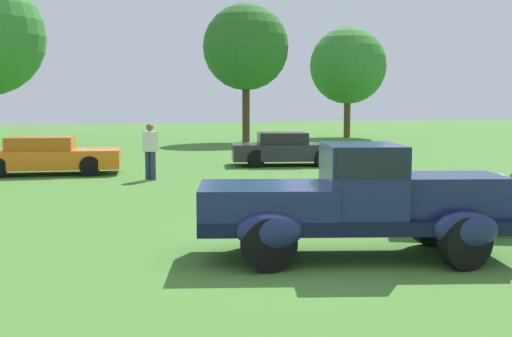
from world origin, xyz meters
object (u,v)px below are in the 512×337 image
Objects in this scene: spectator_near_truck at (150,150)px; neighbor_convertible at (512,197)px; feature_pickup_truck at (356,200)px; show_car_charcoal at (286,149)px; show_car_orange at (46,156)px.

neighbor_convertible is at bearing -61.32° from spectator_near_truck.
feature_pickup_truck is 3.86m from neighbor_convertible.
spectator_near_truck is at bearing -154.16° from show_car_charcoal.
show_car_charcoal is at bearing 88.26° from neighbor_convertible.
neighbor_convertible is at bearing 13.84° from feature_pickup_truck.
show_car_charcoal is at bearing 0.98° from show_car_orange.
neighbor_convertible is 11.94m from show_car_charcoal.
neighbor_convertible reaches higher than show_car_charcoal.
spectator_near_truck is (-1.35, 10.21, 0.04)m from feature_pickup_truck.
spectator_near_truck is (-5.08, 9.29, 0.34)m from neighbor_convertible.
feature_pickup_truck reaches higher than spectator_near_truck.
show_car_charcoal is 6.06m from spectator_near_truck.
neighbor_convertible reaches higher than show_car_orange.
show_car_charcoal is at bearing 25.84° from spectator_near_truck.
spectator_near_truck reaches higher than show_car_charcoal.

